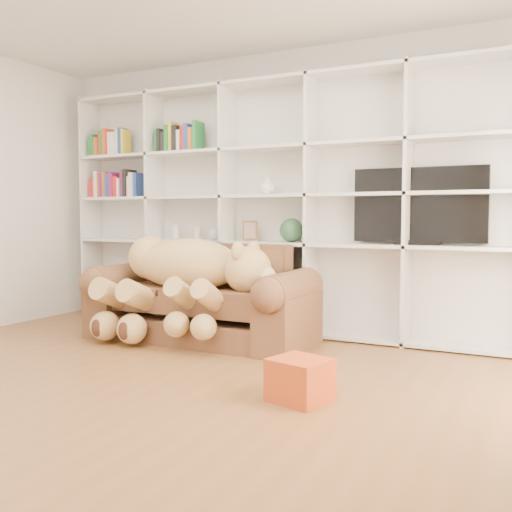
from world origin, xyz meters
The scene contains 14 objects.
floor centered at (0.00, 0.00, 0.00)m, with size 5.00×5.00×0.00m, color brown.
wall_back centered at (0.00, 2.50, 1.35)m, with size 5.00×0.02×2.70m, color white.
bookshelf centered at (-0.24, 2.36, 1.31)m, with size 4.43×0.35×2.40m.
sofa centered at (-0.37, 1.71, 0.32)m, with size 2.03×0.88×0.85m.
teddy_bear centered at (-0.46, 1.54, 0.60)m, with size 1.56×0.84×0.90m.
throw_pillow centered at (-0.89, 1.85, 0.63)m, with size 0.40×0.13×0.40m, color #5A0F1C.
gift_box centered at (1.08, 0.49, 0.13)m, with size 0.32×0.30×0.26m, color #C14519.
tv centered at (1.40, 2.35, 1.19)m, with size 1.11×0.18×0.66m.
picture_frame centered at (-0.19, 2.30, 0.97)m, with size 0.15×0.03×0.19m, color brown.
green_vase centered at (0.24, 2.30, 0.98)m, with size 0.22×0.22×0.22m, color #2A5334.
figurine_tall centered at (-1.07, 2.30, 0.94)m, with size 0.08×0.08×0.15m, color beige.
figurine_short centered at (-0.80, 2.30, 0.93)m, with size 0.08×0.08×0.14m, color beige.
snow_globe centered at (-0.60, 2.30, 0.93)m, with size 0.11×0.11×0.11m, color silver.
shelf_vase centered at (0.00, 2.30, 1.40)m, with size 0.16×0.16×0.17m, color white.
Camera 1 is at (2.34, -2.63, 1.11)m, focal length 40.00 mm.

